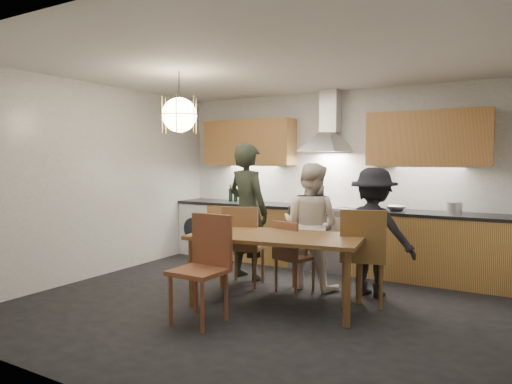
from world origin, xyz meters
The scene contains 17 objects.
ground centered at (0.00, 0.00, 0.00)m, with size 5.00×5.00×0.00m, color black.
room_shell centered at (0.00, 0.00, 1.71)m, with size 5.02×4.52×2.61m.
counter_run centered at (0.02, 1.95, 0.45)m, with size 5.00×0.62×0.90m.
range_stove centered at (0.00, 1.94, 0.44)m, with size 0.90×0.60×0.92m.
wall_fixtures centered at (0.00, 2.07, 1.87)m, with size 4.30×0.54×1.10m.
pendant_lamp centered at (-1.00, -0.10, 2.10)m, with size 0.43×0.43×0.70m.
dining_table centered at (0.18, 0.07, 0.68)m, with size 1.94×1.18×0.77m.
chair_back_left centered at (-0.50, 0.48, 0.58)m, with size 0.55×0.55×1.01m.
chair_back_mid centered at (0.12, 0.55, 0.49)m, with size 0.48×0.48×0.86m.
chair_back_right centered at (1.00, 0.52, 0.60)m, with size 0.59×0.59×1.06m.
chair_front centered at (-0.21, -0.70, 0.60)m, with size 0.48×0.48×1.04m.
person_left centered at (-0.67, 0.88, 0.90)m, with size 0.66×0.43×1.80m, color black.
person_mid centered at (0.23, 0.89, 0.77)m, with size 0.75×0.58×1.54m, color white.
person_right centered at (0.99, 0.96, 0.75)m, with size 0.96×0.55×1.49m, color black.
mixing_bowl centered at (1.02, 1.93, 0.93)m, with size 0.28×0.28×0.07m, color #B5B4B8.
stock_pot centered at (1.73, 2.00, 0.97)m, with size 0.19×0.19×0.13m, color #BBBBBF.
wine_bottles centered at (-1.43, 2.00, 1.04)m, with size 0.55×0.07×0.27m.
Camera 1 is at (2.44, -4.26, 1.58)m, focal length 32.00 mm.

